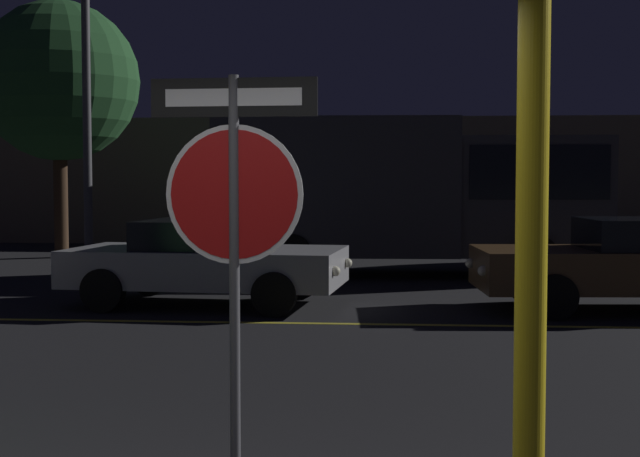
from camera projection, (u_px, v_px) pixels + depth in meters
name	position (u px, v px, depth m)	size (l,w,h in m)	color
road_center_stripe	(316.00, 323.00, 11.21)	(33.41, 0.12, 0.01)	gold
stop_sign	(234.00, 197.00, 5.07)	(0.96, 0.07, 2.41)	#4C4C51
yellow_pole_right	(530.00, 314.00, 3.34)	(0.12, 0.12, 2.64)	yellow
passing_car_2	(205.00, 261.00, 12.83)	(4.09, 2.27, 1.23)	#9E9EA3
delivery_truck	(415.00, 189.00, 16.75)	(7.27, 2.51, 2.94)	#2D2D33
street_lamp	(85.00, 13.00, 16.77)	(0.40, 0.40, 8.27)	#4C4C51
tree_1	(59.00, 82.00, 20.36)	(3.66, 3.66, 5.88)	#422D1E
building_backdrop	(420.00, 181.00, 26.08)	(24.26, 3.76, 3.52)	#6B5B4C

